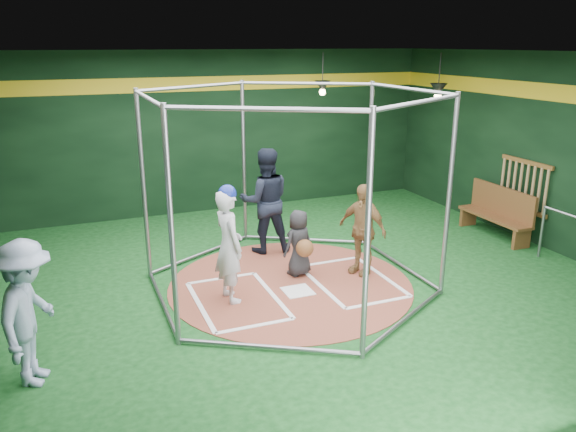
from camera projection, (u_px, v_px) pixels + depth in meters
name	position (u px, v px, depth m)	size (l,w,h in m)	color
room_shell	(290.00, 176.00, 8.30)	(10.10, 9.10, 3.53)	#0C3812
clay_disc	(290.00, 284.00, 8.81)	(3.80, 3.80, 0.01)	brown
home_plate	(298.00, 291.00, 8.54)	(0.43, 0.43, 0.01)	white
batter_box_left	(237.00, 300.00, 8.24)	(1.17, 1.77, 0.01)	white
batter_box_right	(352.00, 280.00, 8.92)	(1.17, 1.77, 0.01)	white
batting_cage	(290.00, 192.00, 8.36)	(4.05, 4.67, 3.00)	gray
bat_rack	(524.00, 185.00, 10.60)	(0.07, 1.25, 0.98)	brown
pendant_lamp_near	(322.00, 86.00, 11.97)	(0.34, 0.34, 0.90)	black
pendant_lamp_far	(438.00, 89.00, 11.19)	(0.34, 0.34, 0.90)	black
batter_figure	(229.00, 244.00, 8.04)	(0.47, 0.65, 1.74)	silver
visitor_leopard	(362.00, 229.00, 9.03)	(0.88, 0.37, 1.50)	#B4874D
catcher_figure	(299.00, 243.00, 9.00)	(0.62, 0.64, 1.09)	black
umpire	(265.00, 201.00, 9.94)	(0.92, 0.71, 1.88)	black
bystander_blue	(28.00, 313.00, 6.07)	(1.08, 0.62, 1.67)	#92A5C2
dugout_bench	(498.00, 211.00, 10.89)	(0.39, 1.67, 0.98)	brown
steel_railing	(567.00, 232.00, 9.32)	(0.05, 1.09, 0.94)	gray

